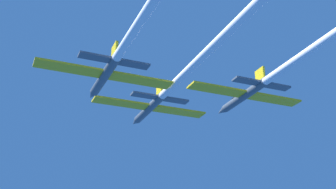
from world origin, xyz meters
The scene contains 3 objects.
jet_lead centered at (-0.36, -18.50, 0.42)m, with size 16.06×60.00×2.66m.
jet_left_wing centered at (-8.98, -24.42, 0.12)m, with size 16.06×54.55×2.66m.
jet_right_wing centered at (9.77, -24.98, 0.66)m, with size 16.06×55.63×2.66m.
Camera 1 is at (-19.88, -53.76, -22.03)m, focal length 47.24 mm.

